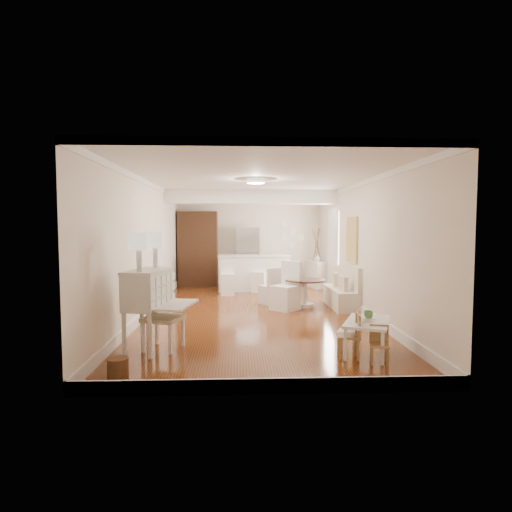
{
  "coord_description": "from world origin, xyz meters",
  "views": [
    {
      "loc": [
        -0.36,
        -9.09,
        1.86
      ],
      "look_at": [
        0.04,
        0.3,
        1.2
      ],
      "focal_mm": 30.0,
      "sensor_mm": 36.0,
      "label": 1
    }
  ],
  "objects": [
    {
      "name": "slip_chair_far",
      "position": [
        0.41,
        1.02,
        0.44
      ],
      "size": [
        0.58,
        0.59,
        0.87
      ],
      "primitive_type": "cube",
      "rotation": [
        0.0,
        0.0,
        -2.58
      ],
      "color": "silver",
      "rests_on": "ground"
    },
    {
      "name": "slip_chair_near",
      "position": [
        0.69,
        0.26,
        0.54
      ],
      "size": [
        0.74,
        0.74,
        1.08
      ],
      "primitive_type": "cube",
      "rotation": [
        0.0,
        0.0,
        -0.75
      ],
      "color": "white",
      "rests_on": "ground"
    },
    {
      "name": "kids_chair_a",
      "position": [
        1.19,
        -3.23,
        0.32
      ],
      "size": [
        0.35,
        0.35,
        0.64
      ],
      "primitive_type": "cube",
      "rotation": [
        0.0,
        0.0,
        -1.72
      ],
      "color": "#AB7E4E",
      "rests_on": "ground"
    },
    {
      "name": "room",
      "position": [
        0.04,
        0.32,
        1.98
      ],
      "size": [
        9.0,
        9.04,
        2.82
      ],
      "color": "brown",
      "rests_on": "ground"
    },
    {
      "name": "gustavian_armchair",
      "position": [
        -1.49,
        -2.69,
        0.49
      ],
      "size": [
        0.7,
        0.7,
        0.98
      ],
      "primitive_type": "cube",
      "rotation": [
        0.0,
        0.0,
        1.28
      ],
      "color": "white",
      "rests_on": "ground"
    },
    {
      "name": "dining_table",
      "position": [
        1.17,
        0.58,
        0.32
      ],
      "size": [
        1.08,
        1.08,
        0.64
      ],
      "primitive_type": "cylinder",
      "rotation": [
        0.0,
        0.0,
        -0.17
      ],
      "color": "#442216",
      "rests_on": "ground"
    },
    {
      "name": "secretary_bureau",
      "position": [
        -1.7,
        -2.71,
        0.61
      ],
      "size": [
        1.11,
        1.13,
        1.22
      ],
      "primitive_type": "cube",
      "rotation": [
        0.0,
        0.0,
        -0.19
      ],
      "color": "silver",
      "rests_on": "ground"
    },
    {
      "name": "sideboard",
      "position": [
        2.0,
        3.62,
        0.4
      ],
      "size": [
        0.61,
        0.91,
        0.8
      ],
      "primitive_type": "cube",
      "rotation": [
        0.0,
        0.0,
        0.3
      ],
      "color": "beige",
      "rests_on": "ground"
    },
    {
      "name": "kids_table",
      "position": [
        1.52,
        -3.06,
        0.25
      ],
      "size": [
        0.93,
        1.13,
        0.49
      ],
      "primitive_type": "cube",
      "rotation": [
        0.0,
        0.0,
        -0.4
      ],
      "color": "white",
      "rests_on": "ground"
    },
    {
      "name": "wicker_basket",
      "position": [
        -1.82,
        -3.94,
        0.13
      ],
      "size": [
        0.3,
        0.3,
        0.26
      ],
      "primitive_type": "cylinder",
      "rotation": [
        0.0,
        0.0,
        -0.2
      ],
      "color": "#56331A",
      "rests_on": "ground"
    },
    {
      "name": "pencil_cup",
      "position": [
        1.58,
        -2.89,
        0.54
      ],
      "size": [
        0.18,
        0.18,
        0.11
      ],
      "primitive_type": "imported",
      "rotation": [
        0.0,
        0.0,
        0.37
      ],
      "color": "#62A660",
      "rests_on": "kids_table"
    },
    {
      "name": "fridge",
      "position": [
        0.3,
        4.15,
        0.9
      ],
      "size": [
        0.75,
        0.65,
        1.8
      ],
      "primitive_type": "imported",
      "color": "silver",
      "rests_on": "ground"
    },
    {
      "name": "kids_chair_b",
      "position": [
        1.25,
        -3.0,
        0.32
      ],
      "size": [
        0.41,
        0.41,
        0.64
      ],
      "primitive_type": "cube",
      "rotation": [
        0.0,
        0.0,
        -1.98
      ],
      "color": "#986D45",
      "rests_on": "ground"
    },
    {
      "name": "banquette",
      "position": [
        1.99,
        0.5,
        0.49
      ],
      "size": [
        0.52,
        1.6,
        0.98
      ],
      "primitive_type": "cube",
      "color": "silver",
      "rests_on": "ground"
    },
    {
      "name": "bar_stool_right",
      "position": [
        0.23,
        2.84,
        0.46
      ],
      "size": [
        0.45,
        0.45,
        0.92
      ],
      "primitive_type": "cube",
      "rotation": [
        0.0,
        0.0,
        -0.25
      ],
      "color": "white",
      "rests_on": "ground"
    },
    {
      "name": "breakfast_counter",
      "position": [
        0.1,
        3.1,
        0.52
      ],
      "size": [
        2.05,
        0.65,
        1.03
      ],
      "primitive_type": "cube",
      "color": "white",
      "rests_on": "ground"
    },
    {
      "name": "pantry_cabinet",
      "position": [
        -1.6,
        4.18,
        1.15
      ],
      "size": [
        1.2,
        0.6,
        2.3
      ],
      "primitive_type": "cube",
      "color": "#381E11",
      "rests_on": "ground"
    },
    {
      "name": "branch_vase",
      "position": [
        2.03,
        3.64,
        0.9
      ],
      "size": [
        0.2,
        0.2,
        0.2
      ],
      "primitive_type": "imported",
      "rotation": [
        0.0,
        0.0,
        -0.06
      ],
      "color": "white",
      "rests_on": "sideboard"
    },
    {
      "name": "kids_chair_c",
      "position": [
        1.55,
        -3.5,
        0.26
      ],
      "size": [
        0.3,
        0.3,
        0.52
      ],
      "primitive_type": "cube",
      "rotation": [
        0.0,
        0.0,
        -0.24
      ],
      "color": "tan",
      "rests_on": "ground"
    },
    {
      "name": "bar_stool_left",
      "position": [
        -0.64,
        2.36,
        0.46
      ],
      "size": [
        0.38,
        0.38,
        0.92
      ],
      "primitive_type": "cube",
      "rotation": [
        0.0,
        0.0,
        0.03
      ],
      "color": "white",
      "rests_on": "ground"
    }
  ]
}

